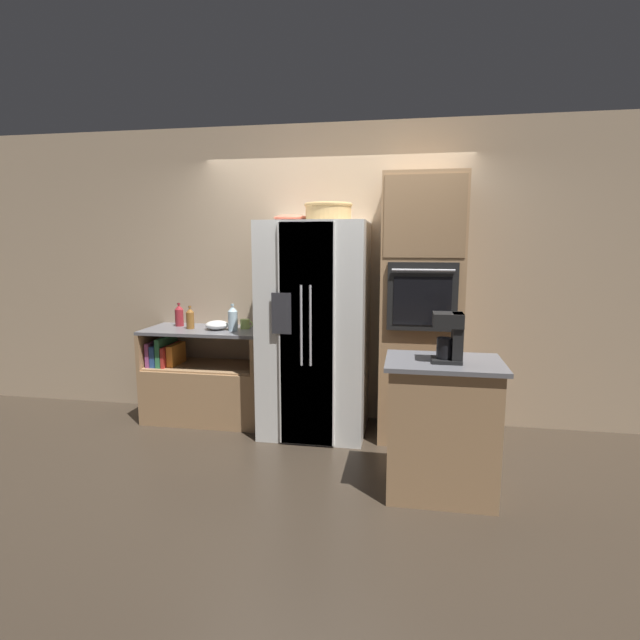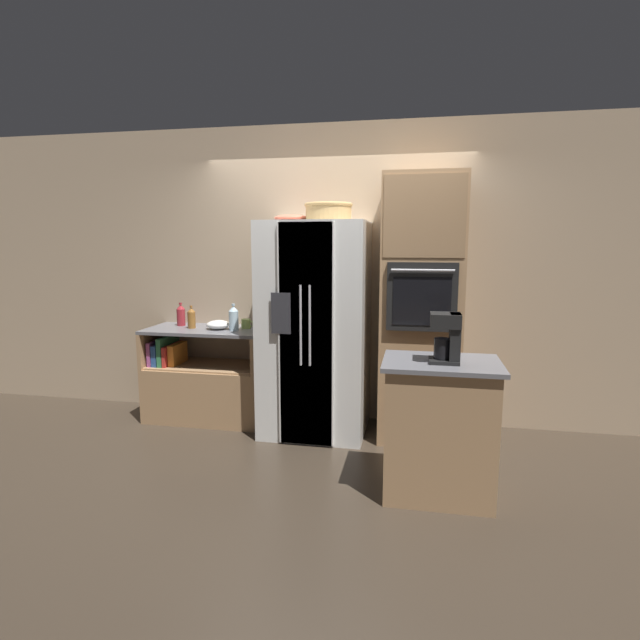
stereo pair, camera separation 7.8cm
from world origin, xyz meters
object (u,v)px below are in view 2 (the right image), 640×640
Objects in this scene: bottle_tall at (234,318)px; mixing_bowl at (218,325)px; refrigerator at (315,329)px; coffee_maker at (448,336)px; wicker_basket at (329,211)px; bottle_short at (191,318)px; fruit_bowl at (292,218)px; mug at (246,324)px; bottle_wide at (181,315)px; wall_oven at (421,309)px.

mixing_bowl is (-0.17, 0.03, -0.07)m from bottle_tall.
refrigerator reaches higher than mixing_bowl.
refrigerator is at bearing -4.24° from bottle_tall.
coffee_maker is at bearing -30.01° from bottle_tall.
wicker_basket is 1.67m from bottle_short.
wicker_basket is 1.32× the size of fruit_bowl.
bottle_tall reaches higher than bottle_short.
mixing_bowl is at bearing 176.88° from fruit_bowl.
refrigerator is 15.42× the size of mug.
bottle_wide is (-0.17, 0.12, 0.01)m from bottle_short.
refrigerator reaches higher than mug.
bottle_tall reaches higher than mug.
refrigerator is 0.97m from mixing_bowl.
bottle_tall is 1.16× the size of mixing_bowl.
fruit_bowl is 1.51m from bottle_wide.
wicker_basket is at bearing -7.57° from refrigerator.
refrigerator is 0.80m from bottle_tall.
bottle_short is at bearing -170.00° from mug.
mug is 0.56× the size of mixing_bowl.
bottle_tall is 0.44m from bottle_short.
wicker_basket reaches higher than coffee_maker.
refrigerator is 0.74m from mug.
fruit_bowl is 1.89m from coffee_maker.
refrigerator is 6.04× the size of fruit_bowl.
wicker_basket reaches higher than fruit_bowl.
refrigerator is at bearing -5.40° from mixing_bowl.
wall_oven is at bearing -0.07° from bottle_tall.
wicker_basket is 1.82m from bottle_wide.
refrigerator is at bearing -14.16° from mug.
bottle_tall is 0.19m from mixing_bowl.
coffee_maker reaches higher than mixing_bowl.
bottle_short is (-1.35, 0.10, -0.98)m from wicker_basket.
refrigerator is 0.83× the size of wall_oven.
mixing_bowl is at bearing -15.49° from bottle_wide.
wall_oven is at bearing 98.84° from coffee_maker.
wall_oven is 1.39m from fruit_bowl.
mixing_bowl is 0.67× the size of coffee_maker.
refrigerator is 5.81× the size of coffee_maker.
wall_oven is 9.01× the size of bottle_tall.
coffee_maker is at bearing -81.16° from wall_oven.
coffee_maker is at bearing -46.23° from wicker_basket.
wicker_basket is 0.35m from fruit_bowl.
mug is (-0.49, 0.13, -0.98)m from fruit_bowl.
bottle_tall is 0.77× the size of coffee_maker.
refrigerator is 7.51× the size of bottle_tall.
refrigerator reaches higher than bottle_wide.
wall_oven is 5.49× the size of wicker_basket.
wall_oven reaches higher than coffee_maker.
bottle_tall is at bearing -123.27° from mug.
mug is 0.38× the size of coffee_maker.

